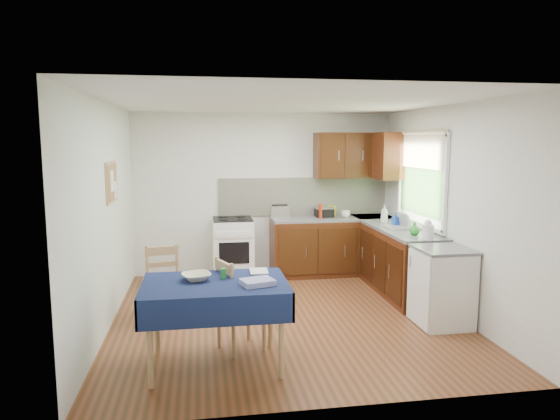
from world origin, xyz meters
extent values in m
plane|color=#503015|center=(0.00, 0.00, 0.00)|extent=(4.20, 4.20, 0.00)
cube|color=silver|center=(0.00, 0.00, 2.50)|extent=(4.00, 4.20, 0.02)
cube|color=silver|center=(0.00, 2.10, 1.25)|extent=(4.00, 0.02, 2.50)
cube|color=silver|center=(0.00, -2.10, 1.25)|extent=(4.00, 0.02, 2.50)
cube|color=silver|center=(-2.00, 0.00, 1.25)|extent=(0.02, 4.20, 2.50)
cube|color=silver|center=(2.00, 0.00, 1.25)|extent=(0.02, 4.20, 2.50)
cube|color=#361F09|center=(1.05, 1.80, 0.43)|extent=(1.90, 0.60, 0.86)
cube|color=#361F09|center=(1.70, 0.65, 0.43)|extent=(0.60, 1.70, 0.86)
cube|color=slate|center=(1.05, 1.80, 0.88)|extent=(1.90, 0.60, 0.04)
cube|color=slate|center=(1.70, 0.65, 0.88)|extent=(0.60, 1.70, 0.04)
cube|color=slate|center=(1.70, 1.80, 0.88)|extent=(0.60, 0.60, 0.04)
cube|color=#EDE8C9|center=(0.65, 2.08, 1.20)|extent=(2.70, 0.02, 0.60)
cube|color=#361F09|center=(1.40, 1.93, 1.85)|extent=(1.20, 0.35, 0.70)
cube|color=#361F09|center=(1.82, 1.50, 1.85)|extent=(0.35, 0.50, 0.70)
cube|color=white|center=(-0.50, 1.80, 0.45)|extent=(0.60, 0.60, 0.90)
cube|color=black|center=(-0.50, 1.80, 0.91)|extent=(0.58, 0.58, 0.02)
cube|color=black|center=(-0.50, 1.50, 0.45)|extent=(0.44, 0.01, 0.32)
cube|color=#2E5322|center=(1.99, 0.70, 1.50)|extent=(0.01, 1.40, 0.85)
cube|color=white|center=(1.97, 0.70, 2.15)|extent=(0.04, 1.48, 0.06)
cube|color=white|center=(1.97, 0.70, 0.95)|extent=(0.04, 1.48, 0.06)
cube|color=#C4AD88|center=(1.96, 0.70, 1.93)|extent=(0.02, 1.36, 0.44)
cube|color=white|center=(1.70, -0.55, 0.42)|extent=(0.55, 0.58, 0.85)
cube|color=slate|center=(1.70, -0.55, 0.87)|extent=(0.58, 0.60, 0.03)
cube|color=#A57C52|center=(-1.98, 0.30, 1.60)|extent=(0.02, 0.62, 0.47)
cube|color=olive|center=(-1.96, 0.30, 1.60)|extent=(0.01, 0.56, 0.41)
cube|color=white|center=(-1.95, 0.22, 1.62)|extent=(0.00, 0.18, 0.24)
cube|color=white|center=(-1.95, 0.42, 1.50)|extent=(0.00, 0.15, 0.20)
cube|color=#0E173B|center=(-0.85, -1.20, 0.78)|extent=(1.27, 0.85, 0.03)
cube|color=#0E173B|center=(-0.85, -1.64, 0.67)|extent=(1.31, 0.02, 0.26)
cube|color=#0E173B|center=(-0.85, -0.77, 0.67)|extent=(1.31, 0.02, 0.26)
cube|color=#0E173B|center=(-1.50, -1.20, 0.67)|extent=(0.02, 0.89, 0.26)
cube|color=#0E173B|center=(-0.21, -1.20, 0.67)|extent=(0.02, 0.89, 0.26)
cylinder|color=#A57C52|center=(-1.41, -1.55, 0.38)|extent=(0.05, 0.05, 0.77)
cylinder|color=#A57C52|center=(-0.30, -1.55, 0.38)|extent=(0.05, 0.05, 0.77)
cylinder|color=#A57C52|center=(-1.41, -0.86, 0.38)|extent=(0.05, 0.05, 0.77)
cylinder|color=#A57C52|center=(-0.30, -0.86, 0.38)|extent=(0.05, 0.05, 0.77)
cube|color=#A57C52|center=(-1.44, 0.13, 0.44)|extent=(0.47, 0.47, 0.04)
cube|color=#A57C52|center=(-1.41, -0.05, 0.78)|extent=(0.37, 0.09, 0.29)
cylinder|color=#A57C52|center=(-1.30, 0.32, 0.22)|extent=(0.03, 0.03, 0.44)
cylinder|color=#A57C52|center=(-1.63, 0.26, 0.22)|extent=(0.03, 0.03, 0.44)
cylinder|color=#A57C52|center=(-1.25, -0.01, 0.22)|extent=(0.03, 0.03, 0.44)
cylinder|color=#A57C52|center=(-1.57, -0.06, 0.22)|extent=(0.03, 0.03, 0.44)
cube|color=#A57C52|center=(-0.59, -0.87, 0.44)|extent=(0.54, 0.54, 0.04)
cube|color=#A57C52|center=(-0.76, -0.93, 0.79)|extent=(0.17, 0.36, 0.29)
cylinder|color=#A57C52|center=(-0.38, -0.96, 0.22)|extent=(0.04, 0.04, 0.44)
cylinder|color=#A57C52|center=(-0.50, -0.65, 0.22)|extent=(0.04, 0.04, 0.44)
cylinder|color=#A57C52|center=(-0.69, -1.08, 0.22)|extent=(0.04, 0.04, 0.44)
cylinder|color=#A57C52|center=(-0.81, -0.77, 0.22)|extent=(0.04, 0.04, 0.44)
cube|color=silver|center=(0.22, 1.79, 1.00)|extent=(0.28, 0.17, 0.20)
cube|color=black|center=(0.22, 1.79, 1.11)|extent=(0.24, 0.02, 0.02)
cube|color=black|center=(0.93, 1.85, 0.96)|extent=(0.27, 0.23, 0.13)
cube|color=silver|center=(0.93, 1.85, 1.04)|extent=(0.27, 0.23, 0.03)
cylinder|color=red|center=(0.84, 1.71, 1.01)|extent=(0.05, 0.05, 0.22)
cube|color=yellow|center=(1.06, 1.92, 0.98)|extent=(0.14, 0.12, 0.16)
cube|color=gray|center=(1.74, 0.68, 0.91)|extent=(0.46, 0.35, 0.02)
cylinder|color=white|center=(1.74, 0.68, 1.01)|extent=(0.06, 0.22, 0.22)
cylinder|color=white|center=(1.72, -0.10, 0.99)|extent=(0.14, 0.14, 0.18)
sphere|color=white|center=(1.72, -0.10, 1.09)|extent=(0.09, 0.09, 0.09)
imported|color=white|center=(1.25, 1.73, 0.95)|extent=(0.16, 0.16, 0.11)
imported|color=white|center=(1.65, 1.15, 1.03)|extent=(0.14, 0.14, 0.26)
imported|color=blue|center=(1.70, 0.85, 0.99)|extent=(0.11, 0.11, 0.19)
imported|color=green|center=(1.68, 0.18, 0.98)|extent=(0.18, 0.18, 0.16)
imported|color=beige|center=(-1.02, -1.11, 0.83)|extent=(0.32, 0.32, 0.06)
imported|color=white|center=(-0.51, -0.92, 0.80)|extent=(0.18, 0.24, 0.02)
cylinder|color=#258935|center=(-0.77, -1.10, 0.84)|extent=(0.05, 0.05, 0.10)
cube|color=#2A2C9B|center=(-0.48, -1.35, 0.82)|extent=(0.33, 0.28, 0.05)
camera|label=1|loc=(-0.96, -5.63, 2.06)|focal=32.00mm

